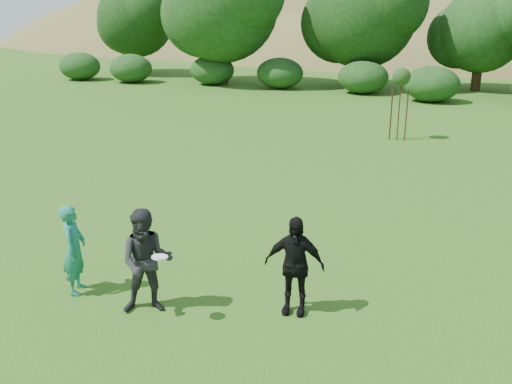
% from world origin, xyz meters
% --- Properties ---
extents(ground, '(120.00, 120.00, 0.00)m').
position_xyz_m(ground, '(0.00, 0.00, 0.00)').
color(ground, '#19470C').
rests_on(ground, ground).
extents(player_teal, '(0.64, 0.74, 1.71)m').
position_xyz_m(player_teal, '(-1.99, -0.75, 0.85)').
color(player_teal, '#1B7A60').
rests_on(player_teal, ground).
extents(player_grey, '(1.14, 1.06, 1.88)m').
position_xyz_m(player_grey, '(-0.36, -0.82, 0.94)').
color(player_grey, '#262628').
rests_on(player_grey, ground).
extents(player_black, '(1.10, 0.61, 1.77)m').
position_xyz_m(player_black, '(1.96, 0.17, 0.88)').
color(player_black, black).
rests_on(player_black, ground).
extents(frisbee, '(0.27, 0.27, 0.05)m').
position_xyz_m(frisbee, '(0.08, -1.08, 1.21)').
color(frisbee, white).
rests_on(frisbee, ground).
extents(sapling, '(0.70, 0.70, 2.85)m').
position_xyz_m(sapling, '(1.08, 14.60, 2.42)').
color(sapling, '#371D15').
rests_on(sapling, ground).
extents(hillside, '(150.00, 72.00, 52.00)m').
position_xyz_m(hillside, '(-0.56, 68.45, -11.97)').
color(hillside, olive).
rests_on(hillside, ground).
extents(tree_row, '(53.92, 10.38, 9.62)m').
position_xyz_m(tree_row, '(3.23, 28.68, 4.87)').
color(tree_row, '#3A2616').
rests_on(tree_row, ground).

